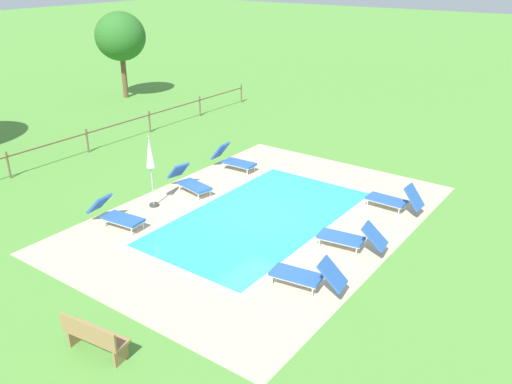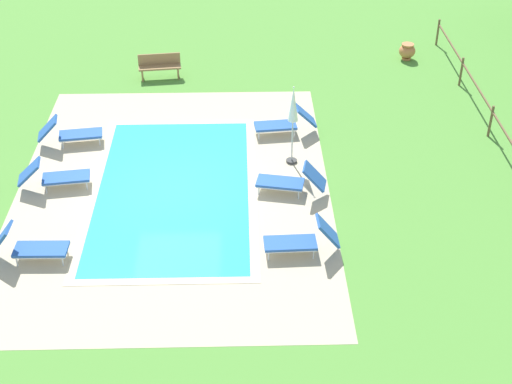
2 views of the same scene
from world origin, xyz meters
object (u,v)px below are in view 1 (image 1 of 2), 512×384
Objects in this scene: sun_lounger_north_mid at (351,238)px; sun_lounger_south_near_corner at (307,275)px; sun_lounger_north_end at (394,199)px; sun_lounger_north_far at (190,181)px; sun_lounger_south_far at (116,215)px; sun_lounger_north_near_steps at (234,160)px; tree_far_west at (120,37)px; patio_umbrella_closed_row_west at (150,158)px; wooden_bench_lawn_side at (94,336)px.

sun_lounger_north_mid is 1.01× the size of sun_lounger_south_near_corner.
sun_lounger_north_end is 0.93× the size of sun_lounger_south_near_corner.
sun_lounger_north_end is at bearing -66.96° from sun_lounger_north_far.
sun_lounger_north_far is 1.01× the size of sun_lounger_south_far.
sun_lounger_north_near_steps is at bearing 2.31° from sun_lounger_north_far.
sun_lounger_north_far is at bearing -0.44° from sun_lounger_south_far.
patio_umbrella_closed_row_west is at bearing -128.34° from tree_far_west.
sun_lounger_south_near_corner is (-2.43, -0.00, 0.00)m from sun_lounger_north_mid.
sun_lounger_north_far is at bearing 29.13° from wooden_bench_lawn_side.
sun_lounger_north_near_steps is 1.22× the size of wooden_bench_lawn_side.
tree_far_west is at bearing 47.50° from sun_lounger_south_far.
sun_lounger_north_far is 7.07m from sun_lounger_north_end.
sun_lounger_north_near_steps is at bearing 90.87° from sun_lounger_north_end.
sun_lounger_north_near_steps is at bearing -0.62° from patio_umbrella_closed_row_west.
patio_umbrella_closed_row_west is (-1.62, 0.15, 1.33)m from sun_lounger_north_far.
sun_lounger_north_end is at bearing 0.11° from sun_lounger_south_near_corner.
sun_lounger_north_mid is 6.91m from patio_umbrella_closed_row_west.
sun_lounger_south_near_corner is (-5.53, -6.63, -0.01)m from sun_lounger_north_near_steps.
sun_lounger_north_near_steps is 0.94× the size of sun_lounger_north_far.
patio_umbrella_closed_row_west is (1.71, 0.13, 1.34)m from sun_lounger_south_far.
sun_lounger_north_end is at bearing 0.14° from sun_lounger_north_mid.
sun_lounger_north_end is 0.75× the size of patio_umbrella_closed_row_west.
sun_lounger_north_mid is 1.01× the size of sun_lounger_north_far.
wooden_bench_lawn_side is (-4.68, 2.32, 0.08)m from sun_lounger_south_near_corner.
wooden_bench_lawn_side is (-7.11, 2.32, 0.08)m from sun_lounger_north_mid.
patio_umbrella_closed_row_west is at bearing 79.51° from sun_lounger_south_near_corner.
sun_lounger_south_near_corner is 6.56m from sun_lounger_south_far.
sun_lounger_south_near_corner reaches higher than sun_lounger_north_mid.
sun_lounger_north_near_steps is 14.29m from tree_far_west.
sun_lounger_south_near_corner is 0.40× the size of tree_far_west.
sun_lounger_north_end is (3.19, 0.01, 0.02)m from sun_lounger_north_mid.
sun_lounger_north_far reaches higher than sun_lounger_south_near_corner.
sun_lounger_south_near_corner reaches higher than wooden_bench_lawn_side.
sun_lounger_north_far is (-2.67, -0.11, -0.01)m from sun_lounger_north_near_steps.
sun_lounger_north_end is 5.63m from sun_lounger_south_near_corner.
tree_far_west is (15.93, 17.02, 3.07)m from wooden_bench_lawn_side.
sun_lounger_south_near_corner is 22.59m from tree_far_west.
sun_lounger_north_end reaches higher than sun_lounger_south_far.
patio_umbrella_closed_row_west is (-1.20, 6.67, 1.34)m from sun_lounger_north_mid.
wooden_bench_lawn_side is at bearing 167.38° from sun_lounger_north_end.
sun_lounger_south_far reaches higher than sun_lounger_north_mid.
sun_lounger_north_near_steps is 6.62m from sun_lounger_north_end.
sun_lounger_north_end is 8.94m from sun_lounger_south_far.
sun_lounger_north_mid is at bearing -115.04° from sun_lounger_north_near_steps.
sun_lounger_north_end is 0.93× the size of sun_lounger_south_far.
sun_lounger_north_end is 20.37m from tree_far_west.
sun_lounger_north_near_steps reaches higher than sun_lounger_north_far.
sun_lounger_north_end is at bearing -106.23° from tree_far_west.
sun_lounger_north_far is 3.33m from sun_lounger_south_far.
patio_umbrella_closed_row_west is at bearing 179.38° from sun_lounger_north_near_steps.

